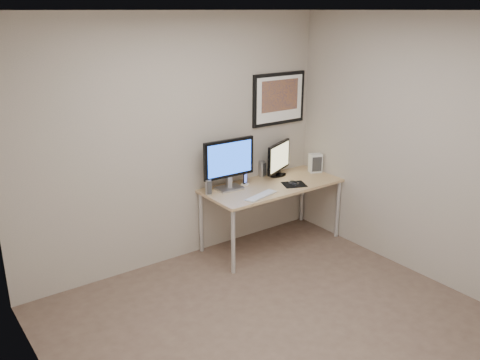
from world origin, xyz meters
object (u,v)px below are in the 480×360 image
at_px(phone_dock, 245,179).
at_px(monitor_tv, 279,158).
at_px(fan_unit, 315,163).
at_px(framed_art, 279,99).
at_px(desk, 272,190).
at_px(monitor_large, 229,162).
at_px(speaker_right, 262,169).
at_px(speaker_left, 208,187).
at_px(keyboard, 261,196).

bearing_deg(phone_dock, monitor_tv, -18.58).
bearing_deg(fan_unit, framed_art, 166.38).
bearing_deg(desk, monitor_large, 161.87).
bearing_deg(desk, monitor_tv, 37.60).
bearing_deg(framed_art, speaker_right, -173.83).
bearing_deg(framed_art, phone_dock, -165.29).
bearing_deg(phone_dock, desk, -55.43).
bearing_deg(phone_dock, framed_art, -6.21).
height_order(desk, framed_art, framed_art).
height_order(speaker_left, keyboard, speaker_left).
distance_m(desk, speaker_left, 0.79).
xyz_separation_m(speaker_left, fan_unit, (1.47, -0.09, 0.03)).
bearing_deg(fan_unit, speaker_left, -160.33).
xyz_separation_m(desk, keyboard, (-0.33, -0.23, 0.07)).
distance_m(framed_art, keyboard, 1.25).
bearing_deg(desk, framed_art, 43.46).
xyz_separation_m(speaker_left, keyboard, (0.42, -0.38, -0.08)).
height_order(phone_dock, keyboard, phone_dock).
distance_m(desk, fan_unit, 0.74).
height_order(desk, keyboard, keyboard).
bearing_deg(monitor_large, desk, -16.59).
height_order(framed_art, speaker_right, framed_art).
height_order(monitor_large, keyboard, monitor_large).
xyz_separation_m(monitor_large, keyboard, (0.15, -0.38, -0.30)).
distance_m(monitor_tv, speaker_right, 0.23).
bearing_deg(monitor_tv, speaker_left, 157.90).
bearing_deg(monitor_large, keyboard, -67.49).
bearing_deg(fan_unit, keyboard, -141.63).
distance_m(framed_art, speaker_left, 1.38).
distance_m(speaker_left, keyboard, 0.57).
relative_size(framed_art, monitor_large, 1.21).
height_order(desk, monitor_large, monitor_large).
xyz_separation_m(monitor_large, fan_unit, (1.20, -0.10, -0.20)).
distance_m(keyboard, fan_unit, 1.09).
height_order(desk, speaker_right, speaker_right).
bearing_deg(speaker_right, phone_dock, -176.58).
bearing_deg(phone_dock, monitor_large, 163.01).
xyz_separation_m(desk, monitor_large, (-0.48, 0.16, 0.38)).
relative_size(monitor_tv, speaker_left, 2.91).
bearing_deg(phone_dock, speaker_left, 161.71).
bearing_deg(fan_unit, monitor_tv, -173.22).
height_order(framed_art, speaker_left, framed_art).
relative_size(framed_art, fan_unit, 3.32).
distance_m(phone_dock, fan_unit, 0.98).
bearing_deg(speaker_left, phone_dock, 13.12).
bearing_deg(speaker_right, framed_art, -11.17).
bearing_deg(monitor_tv, monitor_large, 158.25).
bearing_deg(speaker_right, fan_unit, -38.95).
xyz_separation_m(keyboard, fan_unit, (1.05, 0.28, 0.11)).
height_order(monitor_tv, keyboard, monitor_tv).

